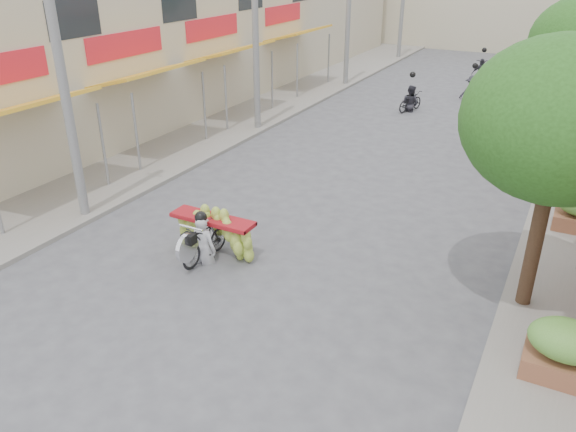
# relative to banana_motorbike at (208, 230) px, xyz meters

# --- Properties ---
(ground) EXTENTS (120.00, 120.00, 0.00)m
(ground) POSITION_rel_banana_motorbike_xyz_m (1.25, -2.75, -0.70)
(ground) COLOR #535358
(ground) RESTS_ON ground
(sidewalk_left) EXTENTS (4.00, 60.00, 0.12)m
(sidewalk_left) POSITION_rel_banana_motorbike_xyz_m (-5.75, 12.25, -0.64)
(sidewalk_left) COLOR gray
(sidewalk_left) RESTS_ON ground
(shophouse_row_left) EXTENTS (9.77, 40.00, 6.00)m
(shophouse_row_left) POSITION_rel_banana_motorbike_xyz_m (-10.73, 11.23, 2.30)
(shophouse_row_left) COLOR #C0B598
(shophouse_row_left) RESTS_ON ground
(utility_pole_near) EXTENTS (0.60, 0.24, 8.00)m
(utility_pole_near) POSITION_rel_banana_motorbike_xyz_m (-4.15, 0.25, 3.33)
(utility_pole_near) COLOR slate
(utility_pole_near) RESTS_ON ground
(utility_pole_mid) EXTENTS (0.60, 0.24, 8.00)m
(utility_pole_mid) POSITION_rel_banana_motorbike_xyz_m (-4.15, 9.25, 3.33)
(utility_pole_mid) COLOR slate
(utility_pole_mid) RESTS_ON ground
(utility_pole_far) EXTENTS (0.60, 0.24, 8.00)m
(utility_pole_far) POSITION_rel_banana_motorbike_xyz_m (-4.15, 18.25, 3.33)
(utility_pole_far) COLOR slate
(utility_pole_far) RESTS_ON ground
(street_tree_near) EXTENTS (3.40, 3.40, 5.25)m
(street_tree_near) POSITION_rel_banana_motorbike_xyz_m (6.65, 1.25, 3.08)
(street_tree_near) COLOR #3A2719
(street_tree_near) RESTS_ON ground
(produce_crate_near) EXTENTS (1.20, 0.88, 1.16)m
(produce_crate_near) POSITION_rel_banana_motorbike_xyz_m (7.45, -0.75, 0.01)
(produce_crate_near) COLOR brown
(produce_crate_near) RESTS_ON ground
(banana_motorbike) EXTENTS (2.20, 1.79, 2.09)m
(banana_motorbike) POSITION_rel_banana_motorbike_xyz_m (0.00, 0.00, 0.00)
(banana_motorbike) COLOR black
(banana_motorbike) RESTS_ON ground
(bg_motorbike_a) EXTENTS (0.98, 1.60, 1.95)m
(bg_motorbike_a) POSITION_rel_banana_motorbike_xyz_m (0.30, 14.83, 0.06)
(bg_motorbike_a) COLOR black
(bg_motorbike_a) RESTS_ON ground
(bg_motorbike_b) EXTENTS (1.12, 1.76, 1.95)m
(bg_motorbike_b) POSITION_rel_banana_motorbike_xyz_m (2.27, 18.17, 0.14)
(bg_motorbike_b) COLOR black
(bg_motorbike_b) RESTS_ON ground
(bg_motorbike_c) EXTENTS (1.05, 1.80, 1.95)m
(bg_motorbike_c) POSITION_rel_banana_motorbike_xyz_m (1.82, 22.98, 0.08)
(bg_motorbike_c) COLOR black
(bg_motorbike_c) RESTS_ON ground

